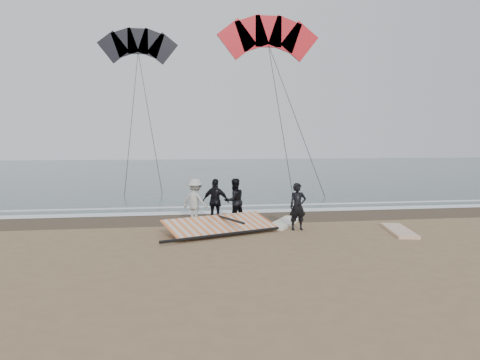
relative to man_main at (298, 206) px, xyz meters
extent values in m
plane|color=#8C704C|center=(-1.29, -1.78, -0.79)|extent=(120.00, 120.00, 0.00)
cube|color=#233838|center=(-1.29, 31.22, -0.78)|extent=(120.00, 54.00, 0.02)
cube|color=#4C3D2B|center=(-1.29, 2.72, -0.79)|extent=(120.00, 2.80, 0.01)
cube|color=white|center=(-1.29, 4.12, -0.76)|extent=(120.00, 0.90, 0.01)
cube|color=white|center=(-1.29, 5.82, -0.76)|extent=(120.00, 0.45, 0.01)
imported|color=black|center=(0.00, 0.00, 0.00)|extent=(0.60, 0.41, 1.58)
cube|color=silver|center=(3.19, -0.88, -0.74)|extent=(1.15, 2.43, 0.09)
cube|color=white|center=(-0.15, 1.13, -0.74)|extent=(1.89, 2.47, 0.10)
imported|color=black|center=(-1.90, 1.59, 0.02)|extent=(0.95, 0.85, 1.63)
imported|color=black|center=(-2.60, 1.39, 0.03)|extent=(1.04, 0.71, 1.64)
imported|color=beige|center=(-3.30, 1.69, 0.02)|extent=(1.19, 1.14, 1.63)
cube|color=black|center=(-2.83, 0.45, -0.74)|extent=(2.49, 1.46, 0.09)
cube|color=orange|center=(-2.63, -0.15, -0.49)|extent=(3.84, 2.62, 0.38)
cylinder|color=black|center=(-2.63, -0.93, -0.68)|extent=(3.88, 1.64, 0.09)
cylinder|color=black|center=(-2.33, -0.15, -0.34)|extent=(0.74, 1.69, 0.08)
cylinder|color=#262626|center=(2.28, 11.85, 3.84)|extent=(0.04, 0.04, 11.46)
cylinder|color=#262626|center=(3.11, 11.76, 3.84)|extent=(0.04, 0.04, 11.66)
cylinder|color=#262626|center=(-6.45, 17.18, 4.25)|extent=(0.04, 0.04, 16.41)
cylinder|color=#262626|center=(-5.45, 17.43, 4.25)|extent=(0.04, 0.04, 16.13)
camera|label=1|loc=(-4.36, -14.97, 2.21)|focal=35.00mm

